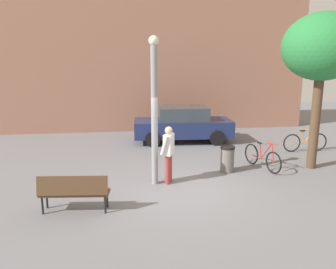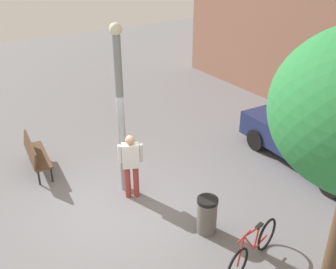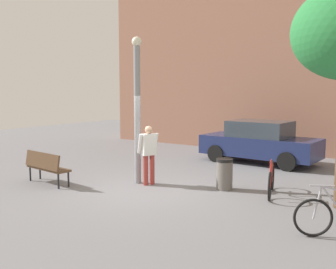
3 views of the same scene
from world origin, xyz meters
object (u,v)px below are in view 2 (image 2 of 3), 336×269
(park_bench, at_px, (35,153))
(parked_car_navy, at_px, (314,138))
(bicycle_red, at_px, (253,248))
(trash_bin, at_px, (207,215))
(person_by_lamppost, at_px, (131,162))
(lamppost, at_px, (120,107))

(park_bench, height_order, parked_car_navy, parked_car_navy)
(bicycle_red, relative_size, trash_bin, 2.09)
(park_bench, xyz_separation_m, parked_car_navy, (3.78, 6.54, 0.23))
(bicycle_red, distance_m, parked_car_navy, 4.52)
(bicycle_red, bearing_deg, parked_car_navy, 114.89)
(bicycle_red, height_order, trash_bin, bicycle_red)
(park_bench, bearing_deg, person_by_lamppost, 33.19)
(lamppost, distance_m, bicycle_red, 4.16)
(trash_bin, bearing_deg, lamppost, -163.18)
(parked_car_navy, bearing_deg, person_by_lamppost, -105.13)
(lamppost, height_order, parked_car_navy, lamppost)
(parked_car_navy, xyz_separation_m, trash_bin, (0.66, -4.22, -0.35))
(lamppost, relative_size, bicycle_red, 2.35)
(lamppost, distance_m, park_bench, 3.10)
(lamppost, height_order, park_bench, lamppost)
(person_by_lamppost, distance_m, bicycle_red, 3.39)
(park_bench, distance_m, trash_bin, 5.01)
(lamppost, bearing_deg, person_by_lamppost, 0.14)
(person_by_lamppost, distance_m, trash_bin, 2.19)
(bicycle_red, distance_m, trash_bin, 1.24)
(lamppost, xyz_separation_m, bicycle_red, (3.63, 0.87, -1.85))
(bicycle_red, bearing_deg, trash_bin, -173.39)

